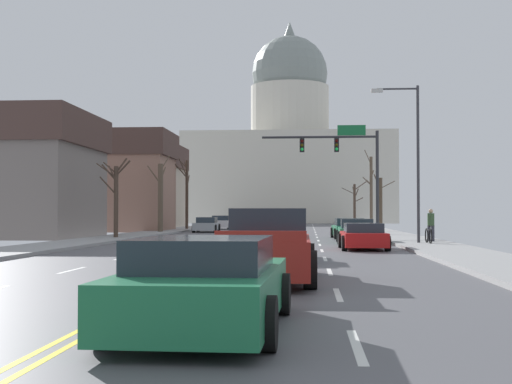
% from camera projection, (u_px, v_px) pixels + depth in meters
% --- Properties ---
extents(ground, '(20.00, 180.00, 0.20)m').
position_uv_depth(ground, '(245.00, 246.00, 32.55)').
color(ground, '#515156').
extents(signal_gantry, '(7.91, 0.41, 7.37)m').
position_uv_depth(signal_gantry, '(345.00, 157.00, 47.55)').
color(signal_gantry, '#28282D').
rests_on(signal_gantry, ground).
extents(street_lamp_right, '(2.29, 0.24, 7.55)m').
position_uv_depth(street_lamp_right, '(412.00, 149.00, 33.68)').
color(street_lamp_right, '#333338').
rests_on(street_lamp_right, ground).
extents(capitol_building, '(31.96, 22.72, 32.59)m').
position_uv_depth(capitol_building, '(290.00, 158.00, 113.34)').
color(capitol_building, beige).
rests_on(capitol_building, ground).
extents(sedan_near_00, '(2.17, 4.33, 1.23)m').
position_uv_depth(sedan_near_00, '(349.00, 229.00, 42.77)').
color(sedan_near_00, '#1E7247').
rests_on(sedan_near_00, ground).
extents(sedan_near_01, '(2.07, 4.71, 1.25)m').
position_uv_depth(sedan_near_01, '(356.00, 232.00, 36.42)').
color(sedan_near_01, '#1E7247').
rests_on(sedan_near_01, ground).
extents(sedan_near_02, '(2.00, 4.29, 1.12)m').
position_uv_depth(sedan_near_02, '(363.00, 237.00, 29.98)').
color(sedan_near_02, '#B71414').
rests_on(sedan_near_02, ground).
extents(sedan_near_03, '(2.00, 4.61, 1.12)m').
position_uv_depth(sedan_near_03, '(281.00, 244.00, 23.29)').
color(sedan_near_03, '#9EA3A8').
rests_on(sedan_near_03, ground).
extents(pickup_truck_near_04, '(2.23, 5.50, 1.67)m').
position_uv_depth(pickup_truck_near_04, '(268.00, 248.00, 16.26)').
color(pickup_truck_near_04, maroon).
rests_on(pickup_truck_near_04, ground).
extents(sedan_near_05, '(2.20, 4.71, 1.24)m').
position_uv_depth(sedan_near_05, '(206.00, 285.00, 9.42)').
color(sedan_near_05, '#1E7247').
rests_on(sedan_near_05, ground).
extents(sedan_oncoming_00, '(2.01, 4.51, 1.20)m').
position_uv_depth(sedan_oncoming_00, '(207.00, 225.00, 56.75)').
color(sedan_oncoming_00, '#9EA3A8').
rests_on(sedan_oncoming_00, ground).
extents(sedan_oncoming_01, '(2.05, 4.41, 1.28)m').
position_uv_depth(sedan_oncoming_01, '(221.00, 223.00, 67.28)').
color(sedan_oncoming_01, silver).
rests_on(sedan_oncoming_01, ground).
extents(flank_building_00, '(14.32, 7.01, 8.31)m').
position_uv_depth(flank_building_00, '(88.00, 181.00, 59.03)').
color(flank_building_00, '#8C6656').
rests_on(flank_building_00, ground).
extents(flank_building_01, '(14.43, 8.25, 8.47)m').
position_uv_depth(flank_building_01, '(114.00, 186.00, 73.39)').
color(flank_building_01, '#B2A38E').
rests_on(flank_building_01, ground).
extents(bare_tree_00, '(1.12, 2.34, 6.68)m').
position_uv_depth(bare_tree_00, '(371.00, 191.00, 59.63)').
color(bare_tree_00, brown).
rests_on(bare_tree_00, ground).
extents(bare_tree_01, '(2.16, 1.38, 4.65)m').
position_uv_depth(bare_tree_01, '(116.00, 196.00, 40.86)').
color(bare_tree_01, '#423328').
rests_on(bare_tree_01, ground).
extents(bare_tree_02, '(2.98, 1.42, 5.04)m').
position_uv_depth(bare_tree_02, '(355.00, 203.00, 78.02)').
color(bare_tree_02, '#423328').
rests_on(bare_tree_02, ground).
extents(bare_tree_03, '(1.78, 1.34, 5.83)m').
position_uv_depth(bare_tree_03, '(160.00, 196.00, 53.15)').
color(bare_tree_03, brown).
rests_on(bare_tree_03, ground).
extents(bare_tree_04, '(1.58, 1.93, 4.43)m').
position_uv_depth(bare_tree_04, '(380.00, 203.00, 54.06)').
color(bare_tree_04, '#4C3D2D').
rests_on(bare_tree_04, ground).
extents(bare_tree_05, '(1.41, 2.27, 6.84)m').
position_uv_depth(bare_tree_05, '(186.00, 192.00, 62.59)').
color(bare_tree_05, '#423328').
rests_on(bare_tree_05, ground).
extents(pedestrian_00, '(0.35, 0.34, 1.62)m').
position_uv_depth(pedestrian_00, '(431.00, 223.00, 35.01)').
color(pedestrian_00, '#33333D').
rests_on(pedestrian_00, ground).
extents(bicycle_parked, '(0.12, 1.77, 0.85)m').
position_uv_depth(bicycle_parked, '(429.00, 236.00, 33.09)').
color(bicycle_parked, black).
rests_on(bicycle_parked, ground).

